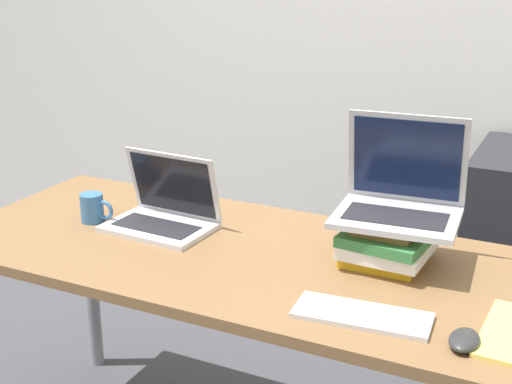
% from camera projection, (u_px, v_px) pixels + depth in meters
% --- Properties ---
extents(wall_back, '(8.00, 0.05, 2.70)m').
position_uv_depth(wall_back, '(395.00, 0.00, 2.93)').
color(wall_back, silver).
rests_on(wall_back, ground_plane).
extents(desk, '(1.76, 0.73, 0.75)m').
position_uv_depth(desk, '(249.00, 277.00, 1.99)').
color(desk, brown).
rests_on(desk, ground_plane).
extents(laptop_left, '(0.32, 0.23, 0.22)m').
position_uv_depth(laptop_left, '(164.00, 213.00, 2.13)').
color(laptop_left, silver).
rests_on(laptop_left, desk).
extents(book_stack, '(0.24, 0.27, 0.12)m').
position_uv_depth(book_stack, '(389.00, 241.00, 1.90)').
color(book_stack, gold).
rests_on(book_stack, desk).
extents(laptop_on_books, '(0.34, 0.28, 0.27)m').
position_uv_depth(laptop_on_books, '(400.00, 197.00, 1.88)').
color(laptop_on_books, '#B2B2B7').
rests_on(laptop_on_books, book_stack).
extents(wireless_keyboard, '(0.32, 0.15, 0.01)m').
position_uv_depth(wireless_keyboard, '(362.00, 315.00, 1.62)').
color(wireless_keyboard, silver).
rests_on(wireless_keyboard, desk).
extents(mouse, '(0.06, 0.10, 0.03)m').
position_uv_depth(mouse, '(464.00, 340.00, 1.50)').
color(mouse, '#2D2D2D').
rests_on(mouse, desk).
extents(mug, '(0.11, 0.07, 0.09)m').
position_uv_depth(mug, '(93.00, 208.00, 2.18)').
color(mug, teal).
rests_on(mug, desk).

